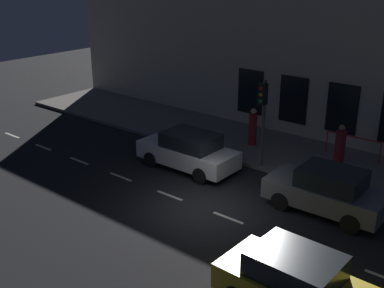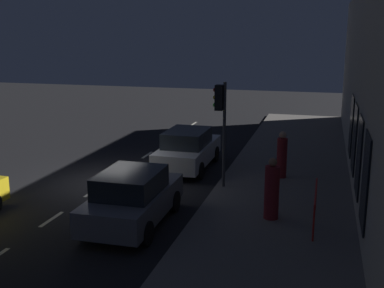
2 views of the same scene
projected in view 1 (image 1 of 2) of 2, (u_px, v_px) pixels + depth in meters
ground_plane at (204, 209)px, 16.43m from camera, size 60.00×60.00×0.00m
sidewalk at (291, 154)px, 20.95m from camera, size 4.50×32.00×0.15m
building_facade at (323, 69)px, 21.60m from camera, size 0.65×32.00×6.98m
lane_centre_line at (228, 218)px, 15.84m from camera, size 0.12×27.20×0.01m
traffic_light at (263, 104)px, 18.65m from camera, size 0.45×0.32×3.57m
parked_car_0 at (188, 151)px, 19.40m from camera, size 1.83×4.21×1.58m
parked_car_1 at (298, 285)px, 11.27m from camera, size 1.97×4.00×1.58m
parked_car_2 at (327, 191)px, 15.97m from camera, size 1.90×3.99×1.58m
pedestrian_0 at (253, 128)px, 21.64m from camera, size 0.52×0.52×1.71m
pedestrian_1 at (340, 147)px, 19.29m from camera, size 0.51×0.51×1.77m
red_railing at (353, 142)px, 20.13m from camera, size 0.05×2.38×0.97m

